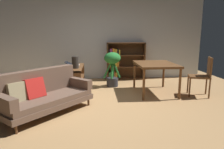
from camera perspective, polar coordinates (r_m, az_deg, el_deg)
ground_plane at (r=4.24m, az=-3.00°, el=-8.71°), size 8.16×8.16×0.00m
back_wall_panel at (r=6.68m, az=-3.73°, el=10.38°), size 6.80×0.10×2.70m
fabric_couch at (r=3.97m, az=-18.85°, el=-5.03°), size 1.67×1.75×0.80m
media_console at (r=5.52m, az=-10.28°, el=-0.96°), size 0.40×1.37×0.60m
open_laptop at (r=5.71m, az=-10.96°, el=2.82°), size 0.40×0.30×0.10m
desk_speaker at (r=5.17m, az=-10.31°, el=3.37°), size 0.17×0.17×0.30m
potted_floor_plant at (r=5.64m, az=0.11°, el=2.73°), size 0.50×0.47×0.96m
dining_table at (r=5.09m, az=12.10°, el=2.27°), size 0.92×1.22×0.75m
dining_chair_near at (r=5.20m, az=24.20°, el=-0.02°), size 0.56×0.52×0.93m
bookshelf at (r=6.61m, az=3.10°, el=3.73°), size 1.23×0.32×1.19m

